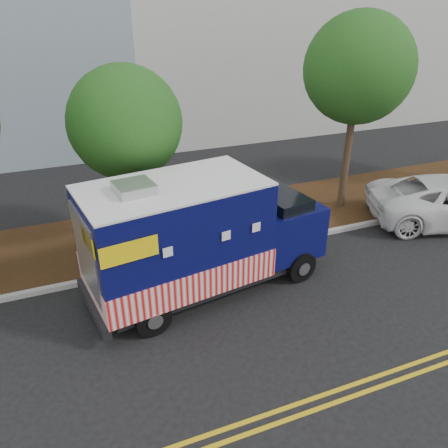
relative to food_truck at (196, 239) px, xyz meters
name	(u,v)px	position (x,y,z in m)	size (l,w,h in m)	color
ground	(166,296)	(-0.93, -0.02, -1.58)	(120.00, 120.00, 0.00)	black
curb	(153,268)	(-0.93, 1.38, -1.50)	(120.00, 0.18, 0.15)	#9E9E99
mulch_strip	(139,236)	(-0.93, 3.48, -1.50)	(120.00, 4.00, 0.15)	black
centerline_near	(226,429)	(-0.93, -4.47, -1.57)	(120.00, 0.10, 0.01)	gold
centerline_far	(231,440)	(-0.93, -4.72, -1.57)	(120.00, 0.10, 0.01)	gold
tree_b	(125,123)	(-1.04, 3.19, 2.42)	(3.33, 3.33, 5.68)	#38281C
tree_c	(358,69)	(6.77, 2.96, 3.56)	(3.67, 3.67, 6.99)	#38281C
food_truck	(196,239)	(0.00, 0.00, 0.00)	(6.88, 3.39, 3.48)	black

